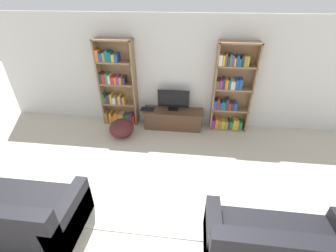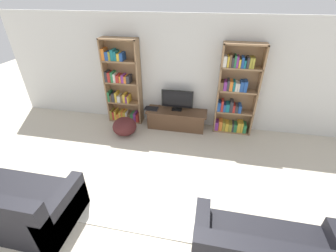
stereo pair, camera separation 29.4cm
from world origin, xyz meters
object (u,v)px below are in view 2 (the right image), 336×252
bookshelf_left (122,86)px  television (177,100)px  beanbag_ottoman (125,126)px  laptop (151,109)px  tv_stand (176,119)px  bookshelf_right (235,93)px  couch_left_sectional (9,205)px

bookshelf_left → television: (1.40, -0.07, -0.23)m
television → beanbag_ottoman: bearing=-152.1°
laptop → beanbag_ottoman: size_ratio=0.58×
tv_stand → television: size_ratio=1.94×
bookshelf_right → television: size_ratio=2.75×
bookshelf_left → couch_left_sectional: 3.36m
tv_stand → bookshelf_left: bearing=174.9°
television → laptop: bearing=-173.0°
bookshelf_left → television: bookshelf_left is taller
laptop → couch_left_sectional: 3.38m
bookshelf_left → beanbag_ottoman: 1.04m
bookshelf_left → television: size_ratio=2.75×
bookshelf_right → television: 1.35m
tv_stand → beanbag_ottoman: 1.29m
bookshelf_right → beanbag_ottoman: size_ratio=3.67×
laptop → beanbag_ottoman: bearing=-134.5°
bookshelf_right → television: (-1.33, -0.07, -0.25)m
bookshelf_right → beanbag_ottoman: bookshelf_right is taller
laptop → television: bearing=7.0°
tv_stand → couch_left_sectional: bearing=-122.4°
bookshelf_left → laptop: (0.77, -0.14, -0.49)m
bookshelf_left → laptop: 0.93m
bookshelf_left → beanbag_ottoman: bookshelf_left is taller
television → couch_left_sectional: 3.77m
bookshelf_left → bookshelf_right: 2.73m
bookshelf_left → beanbag_ottoman: (0.24, -0.68, -0.75)m
television → tv_stand: bearing=-90.0°
bookshelf_left → beanbag_ottoman: bearing=-70.2°
tv_stand → laptop: 0.68m
couch_left_sectional → beanbag_ottoman: size_ratio=3.35×
bookshelf_left → beanbag_ottoman: size_ratio=3.67×
tv_stand → television: television is taller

